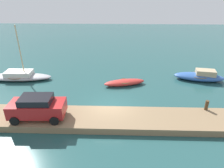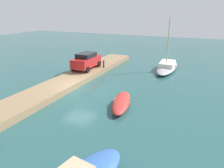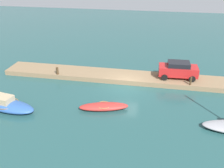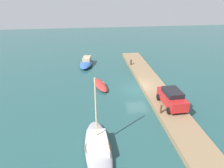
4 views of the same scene
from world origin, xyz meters
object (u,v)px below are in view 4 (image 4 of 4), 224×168
(rowboat_red, at_px, (100,85))
(mooring_post_mid_west, at_px, (131,62))
(sailboat_grey, at_px, (98,148))
(parked_car, at_px, (172,98))
(motorboat_blue, at_px, (86,63))
(mooring_post_west, at_px, (161,109))

(rowboat_red, distance_m, mooring_post_mid_west, 8.06)
(sailboat_grey, height_order, mooring_post_mid_west, sailboat_grey)
(rowboat_red, relative_size, parked_car, 1.10)
(motorboat_blue, bearing_deg, mooring_post_mid_west, -96.16)
(parked_car, bearing_deg, rowboat_red, 44.10)
(rowboat_red, height_order, motorboat_blue, motorboat_blue)
(motorboat_blue, bearing_deg, parked_car, -140.67)
(mooring_post_mid_west, bearing_deg, mooring_post_west, 180.00)
(sailboat_grey, distance_m, motorboat_blue, 19.52)
(sailboat_grey, height_order, motorboat_blue, sailboat_grey)
(motorboat_blue, xyz_separation_m, mooring_post_west, (-15.59, -6.64, 0.45))
(sailboat_grey, relative_size, motorboat_blue, 1.36)
(mooring_post_mid_west, bearing_deg, rowboat_red, 140.03)
(motorboat_blue, height_order, mooring_post_mid_west, mooring_post_mid_west)
(mooring_post_west, distance_m, mooring_post_mid_west, 13.67)
(parked_car, bearing_deg, mooring_post_mid_west, 4.51)
(sailboat_grey, bearing_deg, mooring_post_mid_west, -20.83)
(sailboat_grey, bearing_deg, rowboat_red, -6.56)
(mooring_post_mid_west, bearing_deg, parked_car, -173.26)
(rowboat_red, xyz_separation_m, parked_car, (-6.34, -6.64, 1.11))
(sailboat_grey, distance_m, parked_car, 9.26)
(rowboat_red, bearing_deg, motorboat_blue, -3.80)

